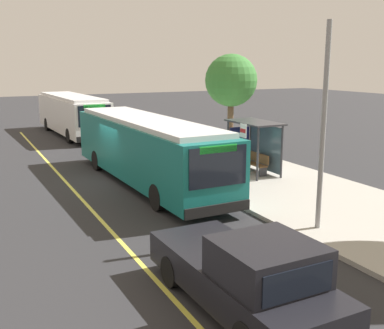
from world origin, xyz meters
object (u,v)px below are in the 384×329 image
transit_bus_second (72,113)px  pedestrian_commuter (242,166)px  waiting_bench (256,163)px  route_sign_post (243,148)px  pickup_truck (246,276)px  transit_bus_main (146,148)px

transit_bus_second → pedestrian_commuter: bearing=8.8°
waiting_bench → route_sign_post: size_ratio=0.57×
pickup_truck → waiting_bench: 12.70m
route_sign_post → pedestrian_commuter: route_sign_post is taller
pickup_truck → route_sign_post: route_sign_post is taller
transit_bus_main → pickup_truck: 11.57m
pickup_truck → pedestrian_commuter: 9.86m
waiting_bench → pedestrian_commuter: pedestrian_commuter is taller
transit_bus_second → waiting_bench: 17.66m
pickup_truck → transit_bus_main: bearing=169.9°
transit_bus_second → route_sign_post: (19.40, 2.69, 0.34)m
pickup_truck → pedestrian_commuter: (-8.41, 5.14, 0.26)m
transit_bus_main → waiting_bench: size_ratio=7.77×
pickup_truck → waiting_bench: pickup_truck is taller
pickup_truck → pedestrian_commuter: size_ratio=3.23×
pickup_truck → transit_bus_second: bearing=175.4°
transit_bus_second → route_sign_post: same height
waiting_bench → route_sign_post: (2.48, -2.31, 1.32)m
transit_bus_main → waiting_bench: transit_bus_main is taller
transit_bus_second → route_sign_post: 19.59m
waiting_bench → pickup_truck: bearing=-34.6°
transit_bus_second → pedestrian_commuter: size_ratio=6.72×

